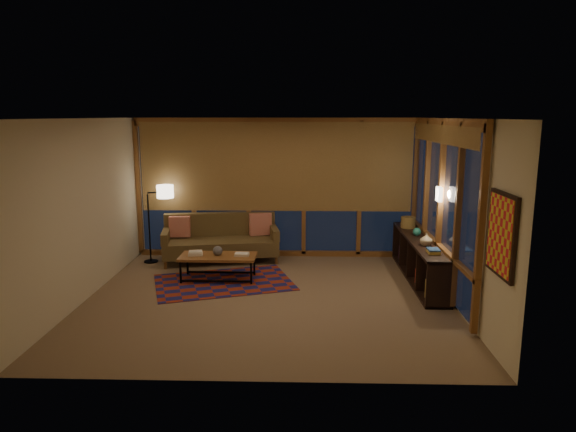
{
  "coord_description": "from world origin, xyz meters",
  "views": [
    {
      "loc": [
        0.52,
        -7.43,
        2.74
      ],
      "look_at": [
        0.29,
        0.42,
        1.2
      ],
      "focal_mm": 32.0,
      "sensor_mm": 36.0,
      "label": 1
    }
  ],
  "objects_px": {
    "sofa": "(221,239)",
    "coffee_table": "(218,268)",
    "bookshelf": "(419,259)",
    "floor_lamp": "(149,224)"
  },
  "relations": [
    {
      "from": "sofa",
      "to": "bookshelf",
      "type": "relative_size",
      "value": 0.76
    },
    {
      "from": "floor_lamp",
      "to": "sofa",
      "type": "bearing_deg",
      "value": -28.52
    },
    {
      "from": "sofa",
      "to": "coffee_table",
      "type": "height_order",
      "value": "sofa"
    },
    {
      "from": "coffee_table",
      "to": "bookshelf",
      "type": "xyz_separation_m",
      "value": [
        3.39,
        0.12,
        0.14
      ]
    },
    {
      "from": "sofa",
      "to": "floor_lamp",
      "type": "xyz_separation_m",
      "value": [
        -1.34,
        -0.08,
        0.29
      ]
    },
    {
      "from": "coffee_table",
      "to": "floor_lamp",
      "type": "relative_size",
      "value": 0.87
    },
    {
      "from": "floor_lamp",
      "to": "bookshelf",
      "type": "bearing_deg",
      "value": -42.78
    },
    {
      "from": "sofa",
      "to": "coffee_table",
      "type": "xyz_separation_m",
      "value": [
        0.13,
        -1.12,
        -0.22
      ]
    },
    {
      "from": "floor_lamp",
      "to": "bookshelf",
      "type": "xyz_separation_m",
      "value": [
        4.86,
        -0.92,
        -0.38
      ]
    },
    {
      "from": "floor_lamp",
      "to": "bookshelf",
      "type": "distance_m",
      "value": 4.96
    }
  ]
}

